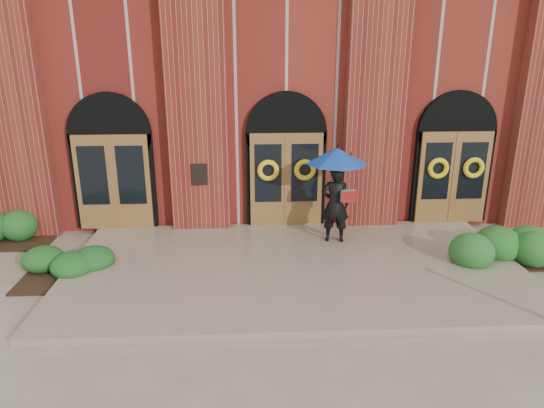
{
  "coord_description": "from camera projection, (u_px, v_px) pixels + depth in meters",
  "views": [
    {
      "loc": [
        -1.01,
        -9.61,
        4.77
      ],
      "look_at": [
        -0.46,
        1.0,
        1.3
      ],
      "focal_mm": 32.0,
      "sensor_mm": 36.0,
      "label": 1
    }
  ],
  "objects": [
    {
      "name": "ground",
      "position": [
        295.0,
        274.0,
        10.65
      ],
      "size": [
        90.0,
        90.0,
        0.0
      ],
      "primitive_type": "plane",
      "color": "gray",
      "rests_on": "ground"
    },
    {
      "name": "hedge_front_left",
      "position": [
        58.0,
        269.0,
        10.32
      ],
      "size": [
        1.44,
        1.23,
        0.51
      ],
      "primitive_type": "ellipsoid",
      "color": "#1A4B1A",
      "rests_on": "ground"
    },
    {
      "name": "man_with_umbrella",
      "position": [
        336.0,
        177.0,
        11.58
      ],
      "size": [
        1.63,
        1.63,
        2.34
      ],
      "rotation": [
        0.0,
        0.0,
        3.03
      ],
      "color": "black",
      "rests_on": "landing"
    },
    {
      "name": "hedge_wall_right",
      "position": [
        516.0,
        244.0,
        11.27
      ],
      "size": [
        3.0,
        1.2,
        0.77
      ],
      "primitive_type": "ellipsoid",
      "color": "#20541D",
      "rests_on": "ground"
    },
    {
      "name": "church_building",
      "position": [
        274.0,
        82.0,
        17.91
      ],
      "size": [
        16.2,
        12.53,
        7.0
      ],
      "color": "maroon",
      "rests_on": "ground"
    },
    {
      "name": "landing",
      "position": [
        295.0,
        268.0,
        10.77
      ],
      "size": [
        10.0,
        5.3,
        0.15
      ],
      "primitive_type": "cube",
      "color": "gray",
      "rests_on": "ground"
    }
  ]
}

